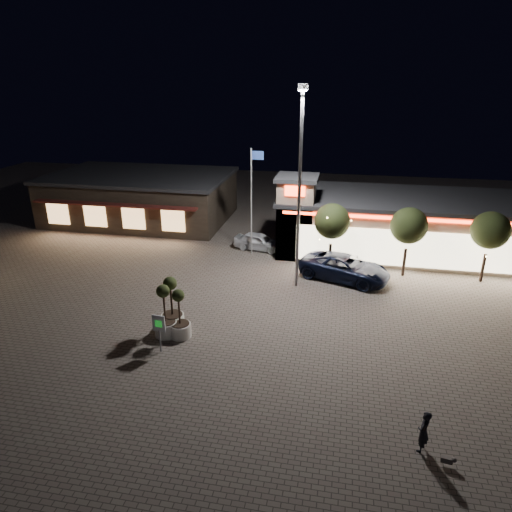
% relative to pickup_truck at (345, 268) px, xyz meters
% --- Properties ---
extents(ground, '(90.00, 90.00, 0.00)m').
position_rel_pickup_truck_xyz_m(ground, '(-5.06, -9.59, -0.83)').
color(ground, '#635950').
rests_on(ground, ground).
extents(retail_building, '(20.40, 8.40, 6.10)m').
position_rel_pickup_truck_xyz_m(retail_building, '(4.45, 6.22, 1.38)').
color(retail_building, tan).
rests_on(retail_building, ground).
extents(restaurant_building, '(16.40, 11.00, 4.30)m').
position_rel_pickup_truck_xyz_m(restaurant_building, '(-19.06, 10.38, 1.33)').
color(restaurant_building, '#382D23').
rests_on(restaurant_building, ground).
extents(floodlight_pole, '(0.60, 0.40, 12.38)m').
position_rel_pickup_truck_xyz_m(floodlight_pole, '(-3.06, -1.59, 6.19)').
color(floodlight_pole, gray).
rests_on(floodlight_pole, ground).
extents(flagpole, '(0.95, 0.10, 8.00)m').
position_rel_pickup_truck_xyz_m(flagpole, '(-6.96, 3.41, 3.92)').
color(flagpole, white).
rests_on(flagpole, ground).
extents(string_tree_a, '(2.42, 2.42, 4.79)m').
position_rel_pickup_truck_xyz_m(string_tree_a, '(-1.06, 1.41, 2.73)').
color(string_tree_a, '#332319').
rests_on(string_tree_a, ground).
extents(string_tree_b, '(2.42, 2.42, 4.79)m').
position_rel_pickup_truck_xyz_m(string_tree_b, '(3.94, 1.41, 2.73)').
color(string_tree_b, '#332319').
rests_on(string_tree_b, ground).
extents(string_tree_c, '(2.42, 2.42, 4.79)m').
position_rel_pickup_truck_xyz_m(string_tree_c, '(8.94, 1.41, 2.73)').
color(string_tree_c, '#332319').
rests_on(string_tree_c, ground).
extents(pickup_truck, '(6.52, 4.53, 1.65)m').
position_rel_pickup_truck_xyz_m(pickup_truck, '(0.00, 0.00, 0.00)').
color(pickup_truck, black).
rests_on(pickup_truck, ground).
extents(white_sedan, '(4.12, 2.23, 1.33)m').
position_rel_pickup_truck_xyz_m(white_sedan, '(-6.69, 4.41, -0.16)').
color(white_sedan, silver).
rests_on(white_sedan, ground).
extents(pedestrian, '(0.63, 0.73, 1.69)m').
position_rel_pickup_truck_xyz_m(pedestrian, '(3.02, -14.73, 0.02)').
color(pedestrian, black).
rests_on(pedestrian, ground).
extents(dog, '(0.53, 0.23, 0.28)m').
position_rel_pickup_truck_xyz_m(dog, '(3.87, -15.33, -0.55)').
color(dog, '#59514C').
rests_on(dog, ground).
extents(planter_left, '(1.11, 1.11, 2.72)m').
position_rel_pickup_truck_xyz_m(planter_left, '(-8.30, -9.00, 0.01)').
color(planter_left, silver).
rests_on(planter_left, ground).
extents(planter_mid, '(1.19, 1.19, 2.92)m').
position_rel_pickup_truck_xyz_m(planter_mid, '(-9.09, -9.01, 0.07)').
color(planter_mid, silver).
rests_on(planter_mid, ground).
extents(planter_right, '(1.24, 1.24, 3.05)m').
position_rel_pickup_truck_xyz_m(planter_right, '(-8.98, -8.30, 0.11)').
color(planter_right, silver).
rests_on(planter_right, ground).
extents(valet_sign, '(0.67, 0.12, 2.02)m').
position_rel_pickup_truck_xyz_m(valet_sign, '(-8.78, -10.54, 0.59)').
color(valet_sign, gray).
rests_on(valet_sign, ground).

